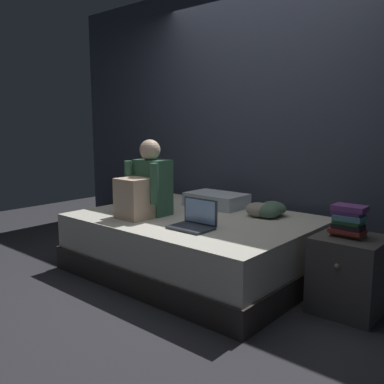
# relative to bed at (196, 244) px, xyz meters

# --- Properties ---
(ground_plane) EXTENTS (8.00, 8.00, 0.00)m
(ground_plane) POSITION_rel_bed_xyz_m (0.20, -0.30, -0.24)
(ground_plane) COLOR #2D2D33
(wall_back) EXTENTS (5.60, 0.10, 2.70)m
(wall_back) POSITION_rel_bed_xyz_m (0.20, 0.90, 1.11)
(wall_back) COLOR #383D4C
(wall_back) RESTS_ON ground_plane
(bed) EXTENTS (2.00, 1.50, 0.49)m
(bed) POSITION_rel_bed_xyz_m (0.00, 0.00, 0.00)
(bed) COLOR #332D2B
(bed) RESTS_ON ground_plane
(nightstand) EXTENTS (0.44, 0.46, 0.53)m
(nightstand) POSITION_rel_bed_xyz_m (1.30, 0.09, 0.02)
(nightstand) COLOR #474442
(nightstand) RESTS_ON ground_plane
(person_sitting) EXTENTS (0.39, 0.44, 0.66)m
(person_sitting) POSITION_rel_bed_xyz_m (-0.34, -0.27, 0.50)
(person_sitting) COLOR #38664C
(person_sitting) RESTS_ON bed
(laptop) EXTENTS (0.32, 0.23, 0.22)m
(laptop) POSITION_rel_bed_xyz_m (0.26, -0.32, 0.30)
(laptop) COLOR #333842
(laptop) RESTS_ON bed
(pillow) EXTENTS (0.56, 0.36, 0.13)m
(pillow) POSITION_rel_bed_xyz_m (-0.12, 0.45, 0.31)
(pillow) COLOR silver
(pillow) RESTS_ON bed
(book_stack) EXTENTS (0.22, 0.17, 0.21)m
(book_stack) POSITION_rel_bed_xyz_m (1.28, 0.09, 0.39)
(book_stack) COLOR brown
(book_stack) RESTS_ON nightstand
(clothes_pile) EXTENTS (0.31, 0.30, 0.13)m
(clothes_pile) POSITION_rel_bed_xyz_m (0.47, 0.38, 0.31)
(clothes_pile) COLOR #4C6B56
(clothes_pile) RESTS_ON bed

